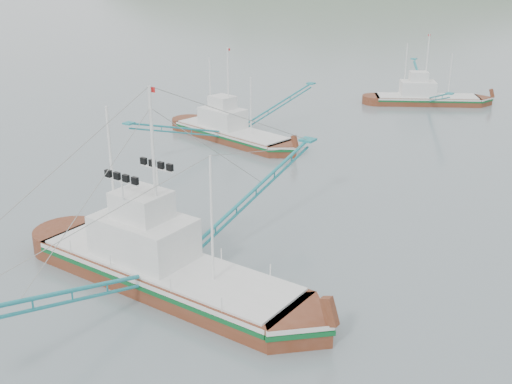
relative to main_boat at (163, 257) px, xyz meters
The scene contains 4 objects.
ground 3.22m from the main_boat, 72.51° to the left, with size 1200.00×1200.00×0.00m, color slate.
main_boat is the anchor object (origin of this frame).
bg_boat_left 30.26m from the main_boat, 117.77° to the left, with size 14.08×24.42×9.99m.
bg_boat_far 53.40m from the main_boat, 93.06° to the left, with size 14.92×21.34×9.33m.
Camera 1 is at (21.67, -27.29, 18.31)m, focal length 45.00 mm.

